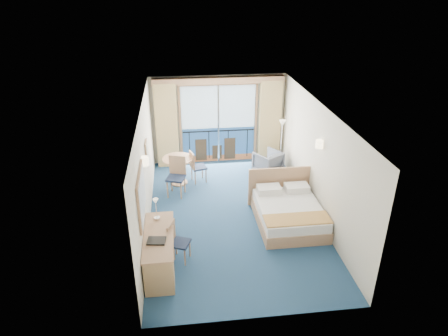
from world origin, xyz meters
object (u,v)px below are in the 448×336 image
Objects in this scene: round_table at (178,164)px; bed at (288,212)px; desk at (159,264)px; desk_chair at (176,239)px; nightstand at (296,187)px; armchair at (268,162)px; floor_lamp at (282,133)px; table_chair_a at (196,165)px; table_chair_b at (177,173)px.

bed is at bearing -42.33° from round_table.
desk is 0.75m from desk_chair.
bed is 3.42m from desk.
nightstand is 0.74× the size of armchair.
nightstand is 0.34× the size of floor_lamp.
round_table is (0.10, 3.36, 0.09)m from desk_chair.
desk reaches higher than nightstand.
floor_lamp is 5.03m from desk_chair.
bed is 2.23× the size of round_table.
bed is at bearing -153.99° from table_chair_a.
floor_lamp is at bearing 79.74° from bed.
desk is at bearing 22.66° from armchair.
floor_lamp is 1.70× the size of table_chair_a.
desk reaches higher than armchair.
bed is 2.69× the size of armchair.
desk is 4.15m from table_chair_a.
bed is 3.10m from table_chair_b.
table_chair_a reaches higher than nightstand.
floor_lamp is 2.67m from table_chair_a.
table_chair_b is at bearing 20.73° from desk_chair.
bed reaches higher than round_table.
table_chair_b is at bearing 123.52° from table_chair_a.
armchair is 0.83× the size of round_table.
round_table reaches higher than armchair.
armchair is at bearing 87.64° from bed.
bed is at bearing -114.16° from nightstand.
desk_chair is (0.33, 0.67, 0.05)m from desk.
nightstand is 2.81m from table_chair_a.
bed reaches higher than desk.
desk is at bearing 175.39° from desk_chair.
armchair is 0.82× the size of desk_chair.
round_table is (-3.03, -0.52, -0.60)m from floor_lamp.
armchair is 2.67m from round_table.
table_chair_a is (-2.03, 2.32, 0.23)m from bed.
floor_lamp is 0.93× the size of desk.
round_table is 0.59m from table_chair_b.
round_table is at bearing -170.30° from floor_lamp.
floor_lamp reaches higher than desk.
table_chair_b is (-2.57, 1.71, 0.31)m from bed.
floor_lamp is 1.80× the size of desk_chair.
round_table is 0.49m from table_chair_a.
round_table is at bearing 20.05° from desk_chair.
table_chair_a is at bearing 156.13° from nightstand.
desk is at bearing 152.01° from table_chair_a.
table_chair_b is (-3.08, -1.11, -0.59)m from floor_lamp.
nightstand is 0.57× the size of table_chair_a.
desk_chair is at bearing 63.63° from desk.
armchair is 0.77× the size of table_chair_a.
floor_lamp reaches higher than table_chair_a.
floor_lamp is 5.76m from desk.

